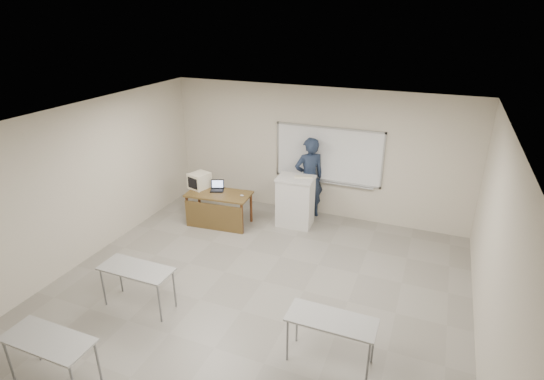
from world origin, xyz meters
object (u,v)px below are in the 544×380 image
at_px(whiteboard, 328,155).
at_px(podium, 295,201).
at_px(presenter, 309,178).
at_px(crt_monitor, 200,181).
at_px(keyboard, 304,177).
at_px(mouse, 242,195).
at_px(laptop, 218,188).
at_px(instructor_desk, 217,204).

distance_m(whiteboard, podium, 1.29).
xyz_separation_m(podium, presenter, (0.14, 0.54, 0.39)).
relative_size(crt_monitor, keyboard, 1.09).
bearing_deg(presenter, mouse, 4.93).
bearing_deg(mouse, whiteboard, 18.56).
relative_size(laptop, presenter, 0.15).
height_order(laptop, mouse, laptop).
relative_size(instructor_desk, presenter, 0.74).
height_order(keyboard, presenter, presenter).
distance_m(mouse, keyboard, 1.41).
bearing_deg(keyboard, crt_monitor, 176.01).
distance_m(whiteboard, mouse, 2.16).
relative_size(whiteboard, instructor_desk, 1.74).
xyz_separation_m(instructor_desk, crt_monitor, (-0.55, 0.24, 0.38)).
relative_size(laptop, keyboard, 0.75).
height_order(whiteboard, laptop, whiteboard).
relative_size(podium, keyboard, 2.87).
relative_size(instructor_desk, laptop, 4.80).
bearing_deg(instructor_desk, crt_monitor, 151.58).
height_order(laptop, keyboard, keyboard).
bearing_deg(crt_monitor, laptop, 20.15).
distance_m(laptop, presenter, 2.09).
distance_m(crt_monitor, presenter, 2.50).
xyz_separation_m(whiteboard, presenter, (-0.36, -0.23, -0.52)).
xyz_separation_m(instructor_desk, presenter, (1.74, 1.25, 0.42)).
height_order(mouse, presenter, presenter).
bearing_deg(presenter, laptop, -9.36).
bearing_deg(podium, crt_monitor, -170.70).
bearing_deg(laptop, crt_monitor, 162.46).
bearing_deg(mouse, instructor_desk, 174.55).
bearing_deg(instructor_desk, podium, 18.85).
height_order(whiteboard, keyboard, whiteboard).
relative_size(keyboard, presenter, 0.21).
xyz_separation_m(whiteboard, podium, (-0.50, -0.77, -0.91)).
height_order(instructor_desk, mouse, mouse).
xyz_separation_m(podium, mouse, (-1.05, -0.55, 0.19)).
xyz_separation_m(laptop, mouse, (0.65, -0.10, -0.04)).
xyz_separation_m(instructor_desk, mouse, (0.55, 0.16, 0.23)).
bearing_deg(keyboard, podium, -169.48).
height_order(whiteboard, instructor_desk, whiteboard).
relative_size(whiteboard, crt_monitor, 5.71).
bearing_deg(mouse, podium, 5.83).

